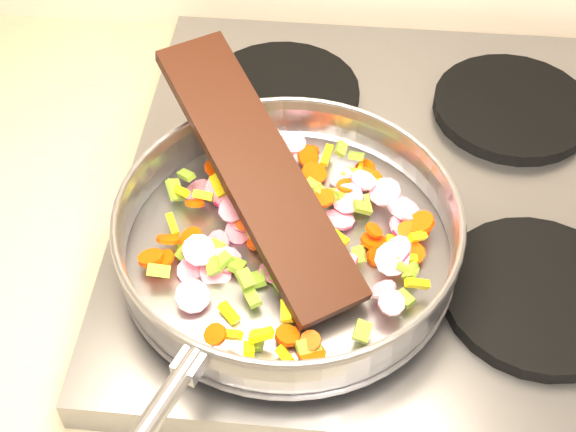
{
  "coord_description": "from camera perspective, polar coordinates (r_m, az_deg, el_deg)",
  "views": [
    {
      "loc": [
        -0.76,
        1.04,
        1.59
      ],
      "look_at": [
        -0.81,
        1.55,
        1.01
      ],
      "focal_mm": 50.0,
      "sensor_mm": 36.0,
      "label": 1
    }
  ],
  "objects": [
    {
      "name": "grate_bl",
      "position": [
        1.0,
        -0.4,
        8.73
      ],
      "size": [
        0.19,
        0.19,
        0.02
      ],
      "primitive_type": "cylinder",
      "color": "black",
      "rests_on": "cooktop"
    },
    {
      "name": "grate_fr",
      "position": [
        0.83,
        17.33,
        -5.36
      ],
      "size": [
        0.19,
        0.19,
        0.02
      ],
      "primitive_type": "cylinder",
      "color": "black",
      "rests_on": "cooktop"
    },
    {
      "name": "vegetable_heap",
      "position": [
        0.81,
        0.43,
        -0.8
      ],
      "size": [
        0.3,
        0.3,
        0.05
      ],
      "color": "yellow",
      "rests_on": "saute_pan"
    },
    {
      "name": "grate_fl",
      "position": [
        0.81,
        -2.37,
        -4.09
      ],
      "size": [
        0.19,
        0.19,
        0.02
      ],
      "primitive_type": "cylinder",
      "color": "black",
      "rests_on": "cooktop"
    },
    {
      "name": "grate_br",
      "position": [
        1.02,
        15.64,
        7.45
      ],
      "size": [
        0.19,
        0.19,
        0.02
      ],
      "primitive_type": "cylinder",
      "color": "black",
      "rests_on": "cooktop"
    },
    {
      "name": "saute_pan",
      "position": [
        0.79,
        -0.06,
        -1.1
      ],
      "size": [
        0.38,
        0.53,
        0.06
      ],
      "rotation": [
        0.0,
        0.0,
        -0.38
      ],
      "color": "#9E9EA5",
      "rests_on": "grate_fl"
    },
    {
      "name": "cooktop",
      "position": [
        0.92,
        7.48,
        1.17
      ],
      "size": [
        0.6,
        0.6,
        0.04
      ],
      "primitive_type": "cube",
      "color": "#939399",
      "rests_on": "counter_top"
    },
    {
      "name": "wooden_spatula",
      "position": [
        0.79,
        -2.22,
        3.33
      ],
      "size": [
        0.24,
        0.31,
        0.11
      ],
      "primitive_type": "cube",
      "rotation": [
        0.0,
        -0.28,
        2.16
      ],
      "color": "black",
      "rests_on": "saute_pan"
    }
  ]
}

